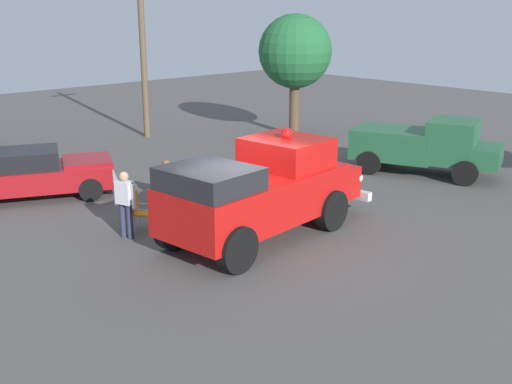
# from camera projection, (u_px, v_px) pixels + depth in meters

# --- Properties ---
(ground_plane) EXTENTS (60.00, 60.00, 0.00)m
(ground_plane) POSITION_uv_depth(u_px,v_px,m) (245.00, 241.00, 15.08)
(ground_plane) COLOR #514F4C
(vintage_fire_truck) EXTENTS (2.90, 6.15, 2.59)m
(vintage_fire_truck) POSITION_uv_depth(u_px,v_px,m) (262.00, 190.00, 15.06)
(vintage_fire_truck) COLOR black
(vintage_fire_truck) RESTS_ON ground
(classic_hot_rod) EXTENTS (3.48, 4.74, 1.46)m
(classic_hot_rod) POSITION_uv_depth(u_px,v_px,m) (38.00, 173.00, 18.31)
(classic_hot_rod) COLOR black
(classic_hot_rod) RESTS_ON ground
(parked_pickup) EXTENTS (5.13, 3.43, 1.90)m
(parked_pickup) POSITION_uv_depth(u_px,v_px,m) (425.00, 145.00, 20.84)
(parked_pickup) COLOR black
(parked_pickup) RESTS_ON ground
(lawn_chair_near_truck) EXTENTS (0.69, 0.69, 1.02)m
(lawn_chair_near_truck) POSITION_uv_depth(u_px,v_px,m) (169.00, 184.00, 17.77)
(lawn_chair_near_truck) COLOR #B7BABF
(lawn_chair_near_truck) RESTS_ON ground
(lawn_chair_by_car) EXTENTS (0.69, 0.69, 1.02)m
(lawn_chair_by_car) POSITION_uv_depth(u_px,v_px,m) (140.00, 208.00, 15.66)
(lawn_chair_by_car) COLOR #B7BABF
(lawn_chair_by_car) RESTS_ON ground
(spectator_seated) EXTENTS (0.62, 0.65, 1.29)m
(spectator_seated) POSITION_uv_depth(u_px,v_px,m) (164.00, 180.00, 17.73)
(spectator_seated) COLOR #383842
(spectator_seated) RESTS_ON ground
(spectator_standing) EXTENTS (0.64, 0.38, 1.68)m
(spectator_standing) POSITION_uv_depth(u_px,v_px,m) (125.00, 200.00, 15.04)
(spectator_standing) COLOR #2D334C
(spectator_standing) RESTS_ON ground
(oak_tree_left) EXTENTS (3.11, 3.11, 5.16)m
(oak_tree_left) POSITION_uv_depth(u_px,v_px,m) (295.00, 52.00, 26.27)
(oak_tree_left) COLOR brown
(oak_tree_left) RESTS_ON ground
(utility_pole) EXTENTS (0.26, 1.70, 7.67)m
(utility_pole) POSITION_uv_depth(u_px,v_px,m) (143.00, 43.00, 25.90)
(utility_pole) COLOR brown
(utility_pole) RESTS_ON ground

